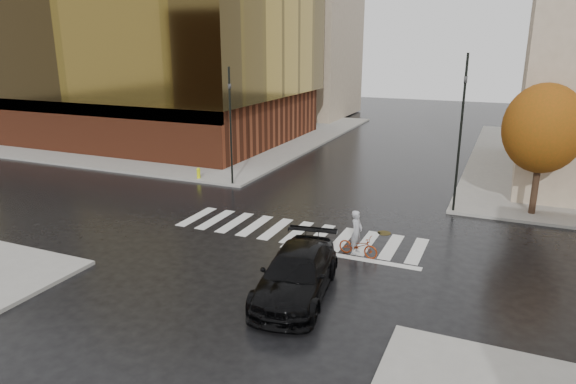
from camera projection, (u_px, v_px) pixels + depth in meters
name	position (u px, v px, depth m)	size (l,w,h in m)	color
ground	(293.00, 236.00, 23.35)	(120.00, 120.00, 0.00)	black
sidewalk_nw	(179.00, 131.00, 49.84)	(30.00, 30.00, 0.15)	gray
crosswalk	(297.00, 232.00, 23.79)	(12.00, 3.00, 0.01)	silver
office_glass	(144.00, 44.00, 45.25)	(27.00, 19.00, 16.00)	maroon
building_nw_far	(291.00, 26.00, 59.14)	(14.00, 12.00, 20.00)	tan
tree_ne_a	(543.00, 129.00, 24.77)	(3.80, 3.80, 6.50)	#301E15
sedan	(297.00, 274.00, 17.69)	(2.26, 5.55, 1.61)	black
cyclist	(358.00, 241.00, 21.02)	(1.78, 0.85, 1.94)	maroon
traffic_light_nw	(230.00, 119.00, 30.31)	(0.19, 0.16, 6.96)	black
traffic_light_ne	(461.00, 122.00, 25.15)	(0.16, 0.20, 7.85)	black
fire_hydrant	(198.00, 172.00, 32.47)	(0.24, 0.24, 0.68)	#D2DD0D
manhole	(384.00, 233.00, 23.68)	(0.63, 0.63, 0.01)	#443918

